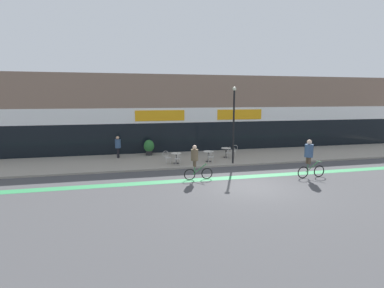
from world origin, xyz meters
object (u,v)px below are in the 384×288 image
(bistro_table_0, at_px, (176,156))
(pedestrian_near_end, at_px, (118,145))
(cafe_chair_0_side, at_px, (167,156))
(cafe_chair_0_near, at_px, (178,158))
(cafe_chair_1_near, at_px, (211,156))
(bistro_table_2, at_px, (226,151))
(cyclist_0, at_px, (309,155))
(cafe_chair_2_near, at_px, (229,152))
(planter_pot, at_px, (149,147))
(cyclist_1, at_px, (196,160))
(cafe_chair_2_side, at_px, (234,150))
(bistro_table_1, at_px, (208,154))
(lamp_post, at_px, (234,120))

(bistro_table_0, distance_m, pedestrian_near_end, 4.83)
(bistro_table_0, distance_m, cafe_chair_0_side, 0.63)
(cafe_chair_0_near, relative_size, cafe_chair_1_near, 1.00)
(bistro_table_2, bearing_deg, cyclist_0, -65.46)
(cafe_chair_2_near, bearing_deg, planter_pot, 55.28)
(cafe_chair_0_side, height_order, cyclist_0, cyclist_0)
(cyclist_1, bearing_deg, cafe_chair_2_near, 50.64)
(bistro_table_0, relative_size, planter_pot, 0.60)
(cafe_chair_0_near, relative_size, cyclist_0, 0.41)
(cafe_chair_2_side, distance_m, pedestrian_near_end, 8.63)
(cafe_chair_2_near, height_order, planter_pot, planter_pot)
(cafe_chair_1_near, bearing_deg, bistro_table_1, 7.38)
(cafe_chair_2_side, bearing_deg, cyclist_0, 113.85)
(bistro_table_0, bearing_deg, cafe_chair_1_near, -12.61)
(bistro_table_2, bearing_deg, cafe_chair_0_side, -165.11)
(cafe_chair_0_near, bearing_deg, bistro_table_1, -76.26)
(cafe_chair_0_near, relative_size, cafe_chair_0_side, 1.00)
(bistro_table_0, xyz_separation_m, bistro_table_2, (3.98, 1.22, -0.00))
(cafe_chair_0_near, xyz_separation_m, cafe_chair_1_near, (2.29, 0.11, 0.00))
(bistro_table_0, relative_size, cafe_chair_1_near, 0.79)
(bistro_table_0, xyz_separation_m, lamp_post, (3.78, -0.77, 2.45))
(cafe_chair_1_near, xyz_separation_m, cyclist_1, (-1.88, -3.33, 0.49))
(cafe_chair_0_side, bearing_deg, lamp_post, -12.94)
(cafe_chair_0_near, height_order, lamp_post, lamp_post)
(pedestrian_near_end, bearing_deg, bistro_table_2, -177.51)
(bistro_table_1, relative_size, cafe_chair_0_near, 0.81)
(cafe_chair_2_side, xyz_separation_m, cyclist_1, (-4.20, -5.06, 0.49))
(planter_pot, distance_m, pedestrian_near_end, 2.39)
(cafe_chair_0_near, distance_m, lamp_post, 4.50)
(bistro_table_2, xyz_separation_m, cafe_chair_2_side, (0.63, -0.01, 0.01))
(planter_pot, relative_size, cyclist_1, 0.61)
(cafe_chair_2_near, bearing_deg, cafe_chair_0_side, 89.61)
(lamp_post, bearing_deg, bistro_table_2, 84.10)
(bistro_table_2, bearing_deg, cafe_chair_2_side, -0.52)
(cafe_chair_1_near, relative_size, pedestrian_near_end, 0.56)
(cafe_chair_2_near, height_order, cyclist_1, cyclist_1)
(cyclist_1, bearing_deg, bistro_table_0, 95.65)
(cafe_chair_2_near, distance_m, planter_pot, 6.20)
(cafe_chair_2_near, bearing_deg, cafe_chair_1_near, 115.29)
(cafe_chair_0_near, height_order, cyclist_0, cyclist_0)
(bistro_table_0, xyz_separation_m, planter_pot, (-1.53, 3.40, 0.14))
(cafe_chair_0_near, relative_size, cyclist_1, 0.46)
(bistro_table_0, relative_size, cyclist_0, 0.32)
(lamp_post, bearing_deg, pedestrian_near_end, 154.35)
(bistro_table_0, xyz_separation_m, cafe_chair_0_side, (-0.63, -0.00, 0.01))
(cafe_chair_0_side, bearing_deg, bistro_table_0, -2.70)
(cafe_chair_0_side, bearing_deg, bistro_table_2, 11.83)
(bistro_table_1, bearing_deg, bistro_table_2, 33.43)
(bistro_table_2, relative_size, cyclist_1, 0.36)
(cafe_chair_1_near, bearing_deg, planter_pot, 52.72)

